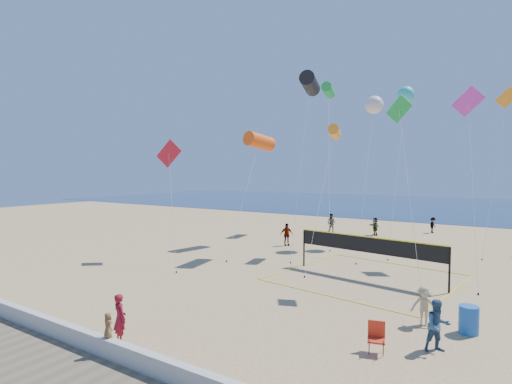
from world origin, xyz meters
The scene contains 24 objects.
ground centered at (0.00, 0.00, 0.00)m, with size 120.00×120.00×0.00m, color tan.
ocean centered at (0.00, 62.00, 0.01)m, with size 140.00×50.00×0.03m, color navy.
seawall centered at (0.00, -3.00, 0.30)m, with size 32.00×0.30×0.60m, color #BBBBB6.
woman centered at (-1.83, -2.09, 0.85)m, with size 0.62×0.41×1.70m, color maroon.
toddler centered at (-1.31, -2.95, 1.00)m, with size 0.39×0.25×0.80m, color brown.
bystander_a centered at (7.45, 3.07, 0.85)m, with size 0.83×0.65×1.71m, color #2E5075.
bystander_b centered at (6.68, 5.17, 0.76)m, with size 0.98×0.56×1.52m, color tan.
far_person_0 centered at (-5.51, 16.74, 0.89)m, with size 1.04×0.43×1.77m, color gray.
far_person_1 centered at (-1.09, 25.59, 0.82)m, with size 1.52×0.48×1.64m, color gray.
far_person_3 centered at (-5.11, 25.05, 0.91)m, with size 0.89×0.69×1.82m, color gray.
far_person_4 centered at (3.14, 29.98, 0.75)m, with size 0.96×0.55×1.49m, color gray.
camp_chair centered at (5.80, 1.90, 0.57)m, with size 0.66×0.77×1.12m.
trash_barrel centered at (8.18, 5.23, 0.51)m, with size 0.68×0.68×1.01m, color blue.
volleyball_net centered at (2.78, 10.75, 1.57)m, with size 9.85×9.73×2.31m.
kite_0 centered at (-7.77, 16.31, 8.27)m, with size 2.52×8.19×9.03m.
kite_1 centered at (-2.85, 15.20, 12.07)m, with size 1.67×5.05×12.77m.
kite_2 centered at (-1.22, 15.79, 8.63)m, with size 1.72×7.88×9.14m.
kite_3 centered at (-10.02, 8.53, 6.81)m, with size 4.29×3.09×8.04m.
kite_4 centered at (4.62, 9.80, 8.33)m, with size 2.16×1.33×9.66m.
kite_5 centered at (6.95, 17.39, 9.79)m, with size 2.28×7.36×11.23m.
kite_6 centered at (0.07, 20.81, 11.08)m, with size 2.09×8.24×11.79m.
kite_7 centered at (1.99, 22.85, 12.02)m, with size 1.71×8.05×12.68m.
kite_8 centered at (-6.02, 26.18, 13.78)m, with size 5.06×11.03×14.44m.
kite_9 centered at (8.82, 24.01, 10.59)m, with size 1.90×5.36×12.13m.
Camera 1 is at (9.35, -10.85, 5.89)m, focal length 28.00 mm.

